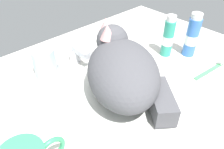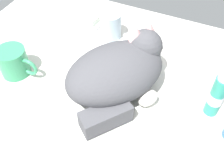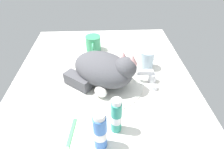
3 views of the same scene
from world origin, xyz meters
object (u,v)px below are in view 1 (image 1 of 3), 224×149
at_px(soap_bar, 9,79).
at_px(faucet, 77,55).
at_px(toothpaste_bottle, 168,37).
at_px(mouthwash_bottle, 192,36).
at_px(rinse_cup, 45,63).
at_px(cat, 123,69).
at_px(toothbrush, 212,69).

bearing_deg(soap_bar, faucet, -8.62).
bearing_deg(faucet, toothpaste_bottle, -33.77).
distance_m(faucet, mouthwash_bottle, 0.39).
bearing_deg(rinse_cup, cat, -60.36).
relative_size(faucet, rinse_cup, 1.51).
relative_size(soap_bar, toothbrush, 0.47).
bearing_deg(cat, faucet, 92.23).
xyz_separation_m(faucet, mouthwash_bottle, (0.31, -0.22, 0.04)).
xyz_separation_m(toothpaste_bottle, mouthwash_bottle, (0.06, -0.05, 0.00)).
relative_size(faucet, toothbrush, 0.94).
bearing_deg(faucet, cat, -87.77).
xyz_separation_m(faucet, soap_bar, (-0.21, 0.03, -0.00)).
distance_m(soap_bar, mouthwash_bottle, 0.58).
distance_m(cat, rinse_cup, 0.24).
bearing_deg(toothpaste_bottle, cat, -172.08).
xyz_separation_m(cat, mouthwash_bottle, (0.30, -0.02, -0.01)).
distance_m(rinse_cup, soap_bar, 0.11).
height_order(soap_bar, mouthwash_bottle, mouthwash_bottle).
bearing_deg(cat, soap_bar, 132.89).
height_order(mouthwash_bottle, toothbrush, mouthwash_bottle).
height_order(rinse_cup, toothbrush, rinse_cup).
height_order(faucet, soap_bar, faucet).
relative_size(cat, toothpaste_bottle, 2.36).
bearing_deg(soap_bar, mouthwash_bottle, -25.92).
xyz_separation_m(soap_bar, toothpaste_bottle, (0.47, -0.20, 0.04)).
height_order(toothpaste_bottle, toothbrush, toothpaste_bottle).
distance_m(soap_bar, toothbrush, 0.61).
relative_size(toothpaste_bottle, mouthwash_bottle, 0.95).
bearing_deg(rinse_cup, toothpaste_bottle, -25.42).
height_order(rinse_cup, toothpaste_bottle, toothpaste_bottle).
bearing_deg(toothbrush, soap_bar, 144.23).
distance_m(cat, toothpaste_bottle, 0.25).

